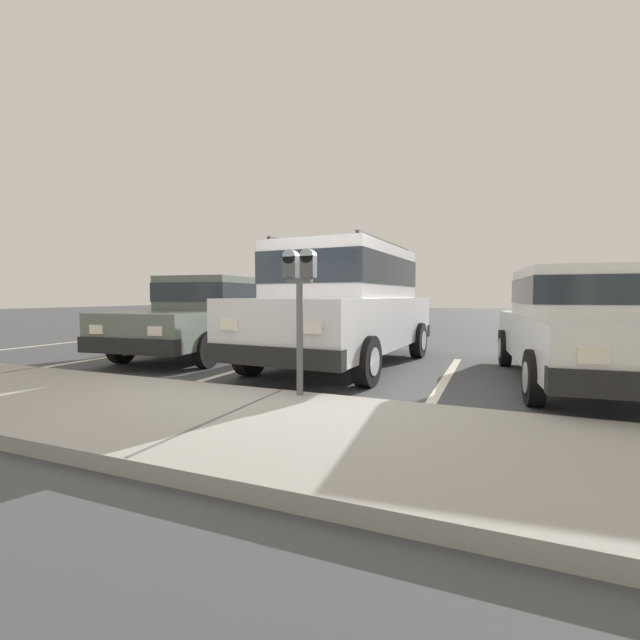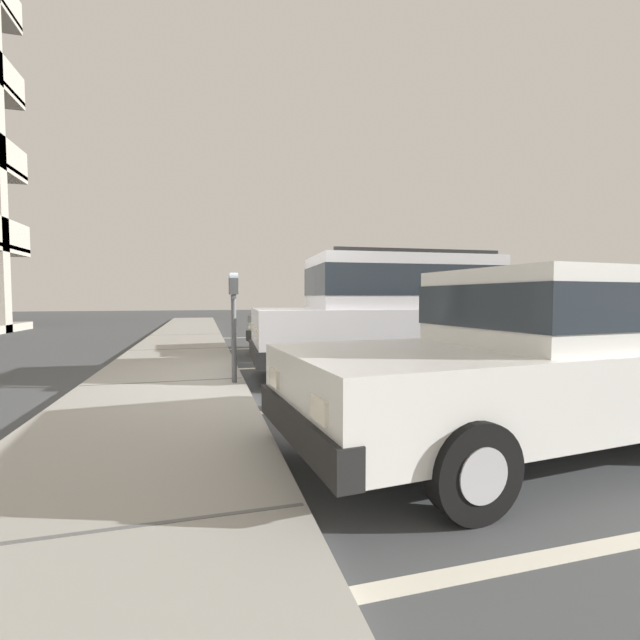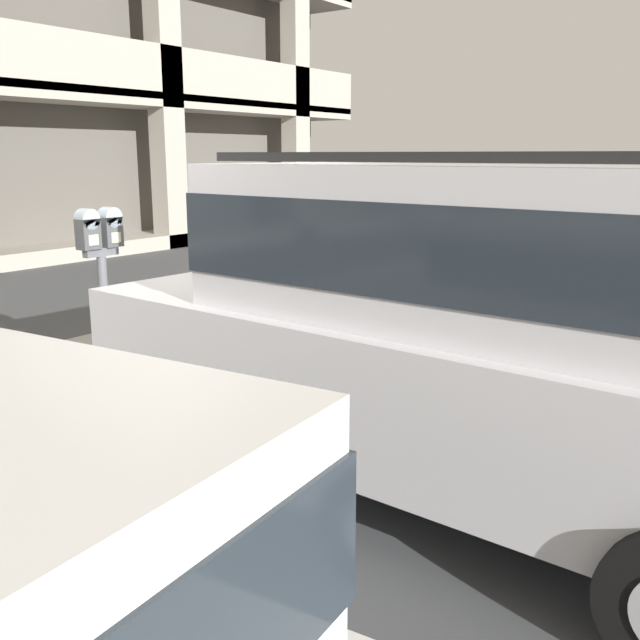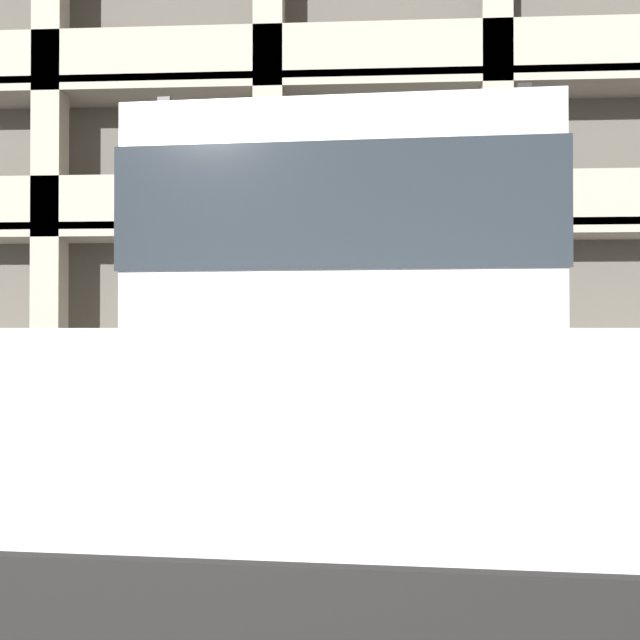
{
  "view_description": "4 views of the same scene",
  "coord_description": "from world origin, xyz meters",
  "px_view_note": "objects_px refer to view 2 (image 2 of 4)",
  "views": [
    {
      "loc": [
        -2.18,
        4.39,
        1.16
      ],
      "look_at": [
        -0.09,
        -0.66,
        0.86
      ],
      "focal_mm": 24.0,
      "sensor_mm": 36.0,
      "label": 1
    },
    {
      "loc": [
        -6.33,
        0.76,
        1.3
      ],
      "look_at": [
        -0.17,
        -0.93,
        0.97
      ],
      "focal_mm": 24.0,
      "sensor_mm": 36.0,
      "label": 2
    },
    {
      "loc": [
        -3.59,
        -4.02,
        2.02
      ],
      "look_at": [
        0.38,
        -1.17,
        0.89
      ],
      "focal_mm": 40.0,
      "sensor_mm": 36.0,
      "label": 3
    },
    {
      "loc": [
        0.17,
        -6.4,
        1.13
      ],
      "look_at": [
        -0.16,
        -0.86,
        1.19
      ],
      "focal_mm": 40.0,
      "sensor_mm": 36.0,
      "label": 4
    }
  ],
  "objects_px": {
    "red_sedan": "(547,353)",
    "dark_hatchback": "(353,318)",
    "parking_meter_near": "(234,301)",
    "silver_suv": "(399,311)"
  },
  "relations": [
    {
      "from": "red_sedan",
      "to": "dark_hatchback",
      "type": "xyz_separation_m",
      "value": [
        6.36,
        -0.48,
        0.0
      ]
    },
    {
      "from": "dark_hatchback",
      "to": "parking_meter_near",
      "type": "relative_size",
      "value": 3.03
    },
    {
      "from": "red_sedan",
      "to": "parking_meter_near",
      "type": "xyz_separation_m",
      "value": [
        2.98,
        2.49,
        0.43
      ]
    },
    {
      "from": "red_sedan",
      "to": "dark_hatchback",
      "type": "height_order",
      "value": "same"
    },
    {
      "from": "silver_suv",
      "to": "dark_hatchback",
      "type": "relative_size",
      "value": 1.05
    },
    {
      "from": "dark_hatchback",
      "to": "silver_suv",
      "type": "bearing_deg",
      "value": 169.72
    },
    {
      "from": "red_sedan",
      "to": "parking_meter_near",
      "type": "relative_size",
      "value": 3.02
    },
    {
      "from": "parking_meter_near",
      "to": "silver_suv",
      "type": "bearing_deg",
      "value": -80.92
    },
    {
      "from": "silver_suv",
      "to": "red_sedan",
      "type": "height_order",
      "value": "silver_suv"
    },
    {
      "from": "silver_suv",
      "to": "parking_meter_near",
      "type": "distance_m",
      "value": 2.76
    }
  ]
}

